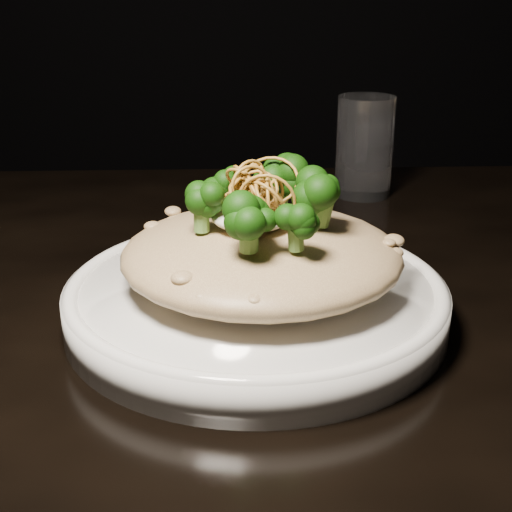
# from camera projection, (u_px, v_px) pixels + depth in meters

# --- Properties ---
(table) EXTENTS (1.10, 0.80, 0.75)m
(table) POSITION_uv_depth(u_px,v_px,m) (320.00, 363.00, 0.67)
(table) COLOR black
(table) RESTS_ON ground
(plate) EXTENTS (0.30, 0.30, 0.03)m
(plate) POSITION_uv_depth(u_px,v_px,m) (256.00, 302.00, 0.57)
(plate) COLOR white
(plate) RESTS_ON table
(risotto) EXTENTS (0.22, 0.22, 0.05)m
(risotto) POSITION_uv_depth(u_px,v_px,m) (262.00, 254.00, 0.56)
(risotto) COLOR brown
(risotto) RESTS_ON plate
(broccoli) EXTENTS (0.13, 0.13, 0.05)m
(broccoli) POSITION_uv_depth(u_px,v_px,m) (261.00, 198.00, 0.53)
(broccoli) COLOR black
(broccoli) RESTS_ON risotto
(cheese) EXTENTS (0.06, 0.06, 0.02)m
(cheese) POSITION_uv_depth(u_px,v_px,m) (251.00, 216.00, 0.54)
(cheese) COLOR silver
(cheese) RESTS_ON risotto
(shallots) EXTENTS (0.06, 0.06, 0.04)m
(shallots) POSITION_uv_depth(u_px,v_px,m) (256.00, 182.00, 0.53)
(shallots) COLOR olive
(shallots) RESTS_ON cheese
(drinking_glass) EXTENTS (0.08, 0.08, 0.12)m
(drinking_glass) POSITION_uv_depth(u_px,v_px,m) (365.00, 147.00, 0.87)
(drinking_glass) COLOR white
(drinking_glass) RESTS_ON table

